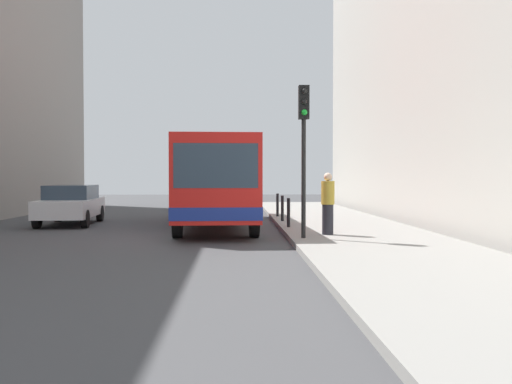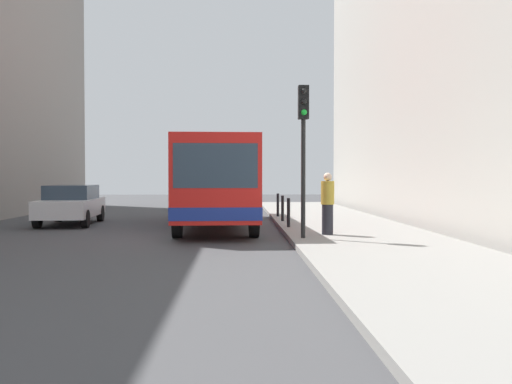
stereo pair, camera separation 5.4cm
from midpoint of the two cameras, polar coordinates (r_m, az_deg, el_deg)
name	(u,v)px [view 2 (the right image)]	position (r m, az deg, el deg)	size (l,w,h in m)	color
ground_plane	(177,238)	(16.91, -7.82, -4.59)	(80.00, 80.00, 0.00)	#424244
sidewalk	(359,235)	(17.20, 10.43, -4.25)	(4.40, 40.00, 0.15)	gray
building_right	(502,11)	(23.68, 23.53, 16.28)	(7.00, 32.00, 15.75)	#BCB7AD
bus	(216,179)	(20.79, -3.95, 1.33)	(2.91, 11.10, 3.00)	red
car_beside_bus	(71,204)	(22.50, -17.97, -1.12)	(2.09, 4.51, 1.48)	silver
car_behind_bus	(212,195)	(31.00, -4.40, -0.33)	(2.13, 4.52, 1.48)	silver
traffic_light	(303,132)	(15.39, 4.88, 6.02)	(0.28, 0.33, 4.10)	black
bollard_near	(289,213)	(18.67, 3.37, -2.07)	(0.11, 0.11, 0.95)	black
bollard_mid	(283,208)	(21.15, 2.76, -1.64)	(0.11, 0.11, 0.95)	black
bollard_far	(278,205)	(23.63, 2.27, -1.31)	(0.11, 0.11, 0.95)	black
pedestrian_near_signal	(328,204)	(16.33, 7.29, -1.16)	(0.38, 0.38, 1.77)	#26262D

